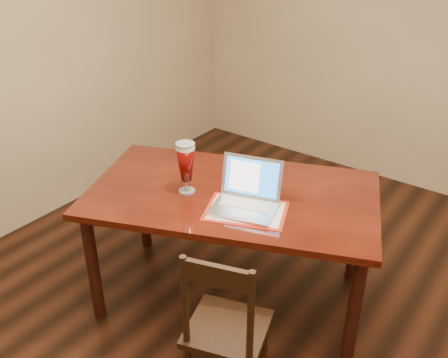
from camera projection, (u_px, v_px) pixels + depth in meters
The scene contains 4 objects.
ground at pixel (258, 336), 3.10m from camera, with size 5.00×5.00×0.00m, color black.
room_shell at pixel (271, 53), 2.26m from camera, with size 4.51×5.01×2.71m.
dining_table at pixel (231, 204), 3.08m from camera, with size 1.99×1.57×1.14m.
dining_chair at pixel (225, 329), 2.55m from camera, with size 0.50×0.49×0.95m.
Camera 1 is at (1.18, -1.94, 2.34)m, focal length 40.00 mm.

